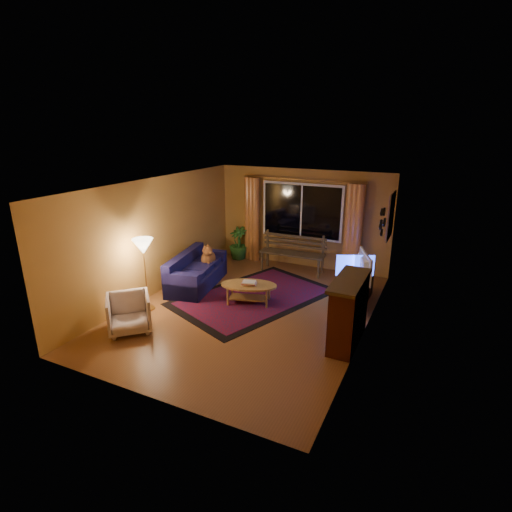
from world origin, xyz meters
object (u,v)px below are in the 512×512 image
at_px(armchair, 129,311).
at_px(sofa, 197,270).
at_px(floor_lamp, 146,275).
at_px(coffee_table, 249,294).
at_px(bench, 292,263).
at_px(tv_console, 358,290).

bearing_deg(armchair, sofa, 47.82).
distance_m(floor_lamp, coffee_table, 2.10).
height_order(bench, tv_console, tv_console).
relative_size(armchair, coffee_table, 0.65).
xyz_separation_m(floor_lamp, tv_console, (3.72, 2.17, -0.48)).
bearing_deg(tv_console, armchair, -138.81).
height_order(armchair, tv_console, armchair).
xyz_separation_m(bench, sofa, (-1.63, -1.78, 0.13)).
bearing_deg(armchair, coffee_table, 10.17).
bearing_deg(coffee_table, floor_lamp, -146.15).
distance_m(bench, tv_console, 2.17).
xyz_separation_m(bench, armchair, (-1.55, -4.07, 0.13)).
distance_m(armchair, tv_console, 4.56).
xyz_separation_m(sofa, tv_console, (3.51, 0.71, -0.12)).
distance_m(bench, sofa, 2.42).
height_order(sofa, tv_console, sofa).
height_order(bench, sofa, sofa).
bearing_deg(bench, floor_lamp, -121.82).
relative_size(sofa, floor_lamp, 1.27).
distance_m(sofa, coffee_table, 1.53).
relative_size(floor_lamp, coffee_table, 1.27).
bearing_deg(bench, coffee_table, -96.22).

